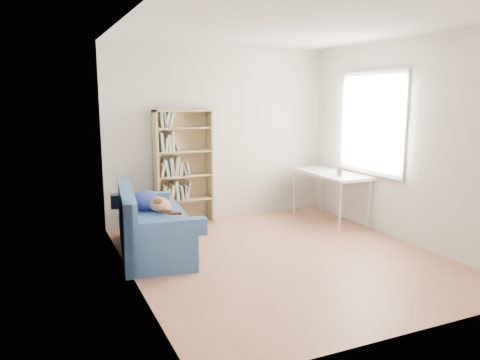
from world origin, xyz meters
The scene contains 6 objects.
ground centered at (0.00, 0.00, 0.00)m, with size 4.00×4.00×0.00m, color #A6664B.
room_shell centered at (0.10, 0.03, 1.64)m, with size 3.54×4.04×2.62m.
sofa centered at (-1.38, 0.81, 0.32)m, with size 0.99×1.73×0.81m.
bookshelf centered at (-0.63, 1.85, 0.78)m, with size 0.84×0.26×1.69m.
desk centered at (1.43, 1.12, 0.68)m, with size 0.60×1.32×0.75m.
pen_cup centered at (1.34, 0.79, 0.81)m, with size 0.08×0.08×0.16m.
Camera 1 is at (-2.61, -4.62, 1.88)m, focal length 35.00 mm.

